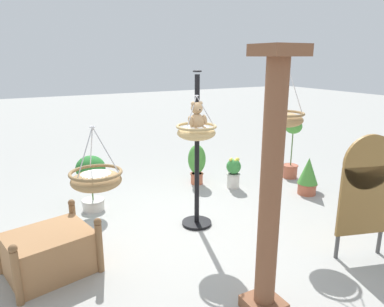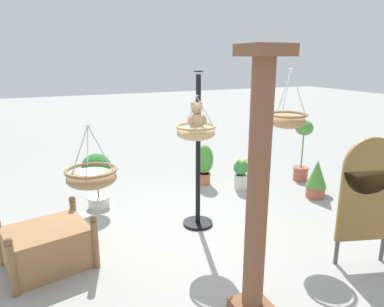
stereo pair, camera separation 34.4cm
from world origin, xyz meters
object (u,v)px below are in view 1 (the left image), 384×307
(hanging_basket_left_high, at_px, (285,119))
(potted_plant_fern_front, at_px, (308,176))
(potted_plant_conical_shrub, at_px, (234,172))
(display_pole_central, at_px, (197,181))
(hanging_basket_with_teddy, at_px, (196,132))
(wooden_planter_box, at_px, (49,251))
(teddy_bear, at_px, (197,119))
(potted_plant_flowering_red, at_px, (91,177))
(hanging_basket_right_low, at_px, (96,179))
(display_sign_board, at_px, (366,187))
(potted_plant_small_succulent, at_px, (292,146))
(potted_plant_tall_leafy, at_px, (197,163))
(greenhouse_pillar_left, at_px, (270,196))

(hanging_basket_left_high, bearing_deg, potted_plant_fern_front, -150.89)
(potted_plant_conical_shrub, bearing_deg, display_pole_central, 36.85)
(hanging_basket_with_teddy, distance_m, potted_plant_fern_front, 2.78)
(hanging_basket_left_high, height_order, wooden_planter_box, hanging_basket_left_high)
(teddy_bear, height_order, potted_plant_flowering_red, teddy_bear)
(hanging_basket_right_low, bearing_deg, potted_plant_conical_shrub, -151.44)
(display_sign_board, bearing_deg, hanging_basket_left_high, -72.46)
(potted_plant_flowering_red, height_order, potted_plant_small_succulent, potted_plant_small_succulent)
(potted_plant_tall_leafy, height_order, potted_plant_small_succulent, potted_plant_small_succulent)
(potted_plant_tall_leafy, bearing_deg, potted_plant_conical_shrub, 133.63)
(greenhouse_pillar_left, relative_size, display_sign_board, 1.62)
(potted_plant_tall_leafy, bearing_deg, hanging_basket_right_low, 41.21)
(potted_plant_flowering_red, relative_size, potted_plant_tall_leafy, 1.16)
(wooden_planter_box, distance_m, potted_plant_flowering_red, 1.79)
(display_pole_central, distance_m, potted_plant_small_succulent, 2.90)
(hanging_basket_left_high, distance_m, potted_plant_tall_leafy, 2.49)
(hanging_basket_with_teddy, height_order, wooden_planter_box, hanging_basket_with_teddy)
(display_sign_board, bearing_deg, wooden_planter_box, -22.71)
(potted_plant_conical_shrub, bearing_deg, wooden_planter_box, 20.58)
(greenhouse_pillar_left, bearing_deg, hanging_basket_right_low, -48.46)
(potted_plant_tall_leafy, xyz_separation_m, potted_plant_small_succulent, (-1.88, 0.60, 0.25))
(teddy_bear, xyz_separation_m, potted_plant_small_succulent, (-2.89, -1.22, -0.97))
(wooden_planter_box, relative_size, potted_plant_small_succulent, 0.91)
(potted_plant_fern_front, bearing_deg, potted_plant_tall_leafy, -43.71)
(hanging_basket_left_high, height_order, potted_plant_tall_leafy, hanging_basket_left_high)
(potted_plant_tall_leafy, bearing_deg, hanging_basket_left_high, 94.22)
(hanging_basket_left_high, height_order, potted_plant_small_succulent, hanging_basket_left_high)
(display_pole_central, xyz_separation_m, potted_plant_tall_leafy, (-0.86, -1.55, -0.25))
(potted_plant_conical_shrub, bearing_deg, greenhouse_pillar_left, 60.32)
(potted_plant_fern_front, distance_m, potted_plant_tall_leafy, 2.08)
(teddy_bear, bearing_deg, potted_plant_conical_shrub, -139.51)
(teddy_bear, xyz_separation_m, potted_plant_tall_leafy, (-1.01, -1.82, -1.22))
(potted_plant_tall_leafy, relative_size, potted_plant_conical_shrub, 1.33)
(potted_plant_small_succulent, height_order, display_sign_board, display_sign_board)
(potted_plant_tall_leafy, bearing_deg, hanging_basket_with_teddy, 60.69)
(hanging_basket_right_low, relative_size, potted_plant_small_succulent, 0.57)
(display_pole_central, xyz_separation_m, potted_plant_fern_front, (-2.37, -0.12, -0.33))
(hanging_basket_right_low, distance_m, wooden_planter_box, 1.06)
(greenhouse_pillar_left, bearing_deg, hanging_basket_with_teddy, -96.10)
(potted_plant_tall_leafy, bearing_deg, display_pole_central, 60.96)
(teddy_bear, bearing_deg, potted_plant_fern_front, -171.24)
(greenhouse_pillar_left, bearing_deg, teddy_bear, -96.17)
(potted_plant_fern_front, relative_size, potted_plant_small_succulent, 0.56)
(hanging_basket_left_high, bearing_deg, potted_plant_tall_leafy, -85.78)
(hanging_basket_with_teddy, xyz_separation_m, wooden_planter_box, (1.94, 0.02, -1.21))
(hanging_basket_left_high, distance_m, potted_plant_flowering_red, 3.13)
(greenhouse_pillar_left, distance_m, potted_plant_tall_leafy, 3.79)
(hanging_basket_left_high, height_order, hanging_basket_right_low, hanging_basket_left_high)
(potted_plant_flowering_red, bearing_deg, display_sign_board, 131.05)
(hanging_basket_right_low, height_order, potted_plant_fern_front, hanging_basket_right_low)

